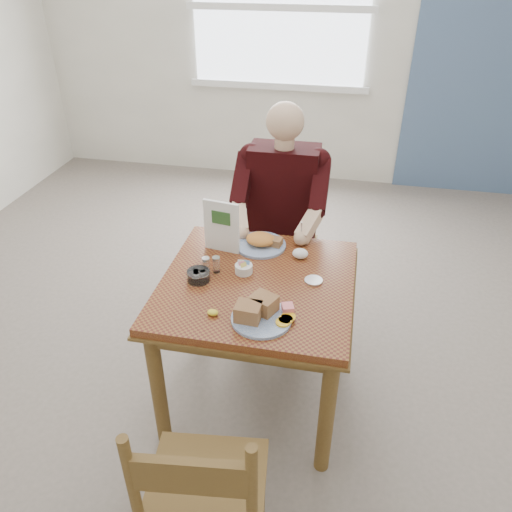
% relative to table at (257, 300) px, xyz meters
% --- Properties ---
extents(floor, '(6.00, 6.00, 0.00)m').
position_rel_table_xyz_m(floor, '(0.00, 0.00, -0.64)').
color(floor, '#665C53').
rests_on(floor, ground).
extents(wall_back, '(5.50, 0.00, 5.50)m').
position_rel_table_xyz_m(wall_back, '(0.00, 3.00, 0.76)').
color(wall_back, silver).
rests_on(wall_back, ground).
extents(lemon_wedge, '(0.06, 0.05, 0.03)m').
position_rel_table_xyz_m(lemon_wedge, '(-0.14, -0.29, 0.12)').
color(lemon_wedge, yellow).
rests_on(lemon_wedge, table).
extents(napkin, '(0.09, 0.08, 0.05)m').
position_rel_table_xyz_m(napkin, '(0.17, 0.24, 0.14)').
color(napkin, white).
rests_on(napkin, table).
extents(metal_dish, '(0.11, 0.11, 0.01)m').
position_rel_table_xyz_m(metal_dish, '(0.26, 0.05, 0.12)').
color(metal_dish, silver).
rests_on(metal_dish, table).
extents(window, '(1.72, 0.04, 1.42)m').
position_rel_table_xyz_m(window, '(-0.40, 2.97, 0.96)').
color(window, white).
rests_on(window, wall_back).
extents(table, '(0.92, 0.92, 0.75)m').
position_rel_table_xyz_m(table, '(0.00, 0.00, 0.00)').
color(table, brown).
rests_on(table, ground).
extents(chair_far, '(0.42, 0.42, 0.95)m').
position_rel_table_xyz_m(chair_far, '(0.00, 0.80, -0.16)').
color(chair_far, brown).
rests_on(chair_far, ground).
extents(chair_near, '(0.47, 0.47, 0.95)m').
position_rel_table_xyz_m(chair_near, '(0.00, -0.93, -0.16)').
color(chair_near, brown).
rests_on(chair_near, ground).
extents(diner, '(0.53, 0.56, 1.39)m').
position_rel_table_xyz_m(diner, '(0.00, 0.71, 0.17)').
color(diner, gray).
rests_on(diner, chair_far).
extents(near_plate, '(0.30, 0.30, 0.09)m').
position_rel_table_xyz_m(near_plate, '(0.07, -0.27, 0.14)').
color(near_plate, white).
rests_on(near_plate, table).
extents(far_plate, '(0.32, 0.32, 0.07)m').
position_rel_table_xyz_m(far_plate, '(-0.04, 0.31, 0.14)').
color(far_plate, white).
rests_on(far_plate, table).
extents(caddy, '(0.10, 0.10, 0.06)m').
position_rel_table_xyz_m(caddy, '(-0.08, 0.05, 0.13)').
color(caddy, white).
rests_on(caddy, table).
extents(shakers, '(0.09, 0.06, 0.08)m').
position_rel_table_xyz_m(shakers, '(-0.23, 0.03, 0.15)').
color(shakers, white).
rests_on(shakers, table).
extents(creamer, '(0.14, 0.14, 0.05)m').
position_rel_table_xyz_m(creamer, '(-0.27, -0.05, 0.14)').
color(creamer, white).
rests_on(creamer, table).
extents(menu, '(0.19, 0.05, 0.28)m').
position_rel_table_xyz_m(menu, '(-0.23, 0.23, 0.25)').
color(menu, white).
rests_on(menu, table).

